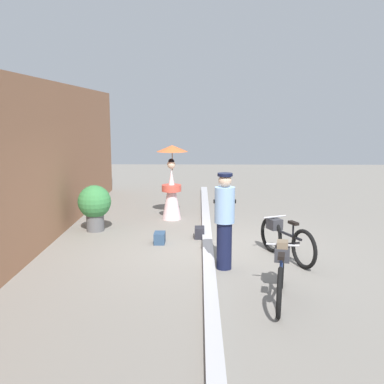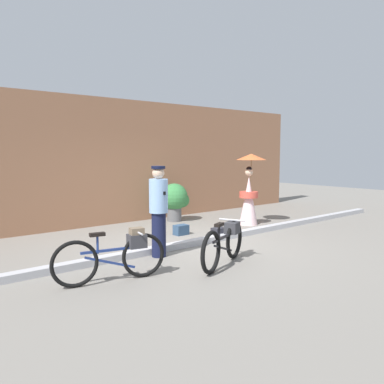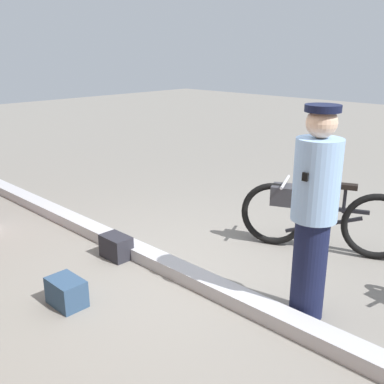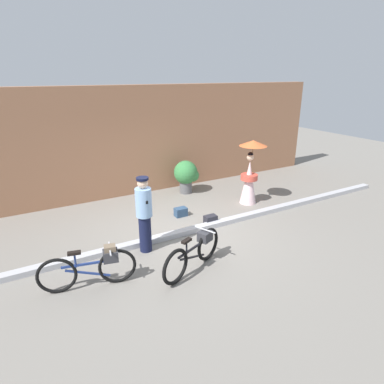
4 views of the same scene
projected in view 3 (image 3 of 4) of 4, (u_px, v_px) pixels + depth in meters
ground_plane at (194, 284)px, 4.05m from camera, size 30.00×30.00×0.00m
sidewalk_curb at (194, 278)px, 4.03m from camera, size 14.00×0.20×0.12m
bicycle_far_side at (318, 216)px, 4.61m from camera, size 1.60×0.77×0.75m
person_officer at (314, 210)px, 3.31m from camera, size 0.34×0.38×1.66m
backpack_on_pavement at (117, 246)px, 4.53m from camera, size 0.31×0.21×0.24m
backpack_spare at (67, 291)px, 3.69m from camera, size 0.32×0.22×0.23m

